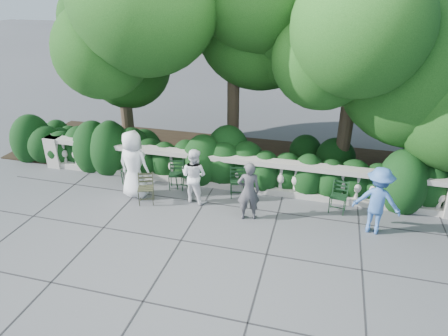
% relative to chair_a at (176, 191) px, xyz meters
% --- Properties ---
extents(ground, '(90.00, 90.00, 0.00)m').
position_rel_chair_a_xyz_m(ground, '(1.47, -1.21, 0.00)').
color(ground, '#48494F').
rests_on(ground, ground).
extents(balustrade, '(12.00, 0.44, 1.00)m').
position_rel_chair_a_xyz_m(balustrade, '(1.47, 0.59, 0.49)').
color(balustrade, '#9E998E').
rests_on(balustrade, ground).
extents(shrub_hedge, '(15.00, 2.60, 1.70)m').
position_rel_chair_a_xyz_m(shrub_hedge, '(1.47, 1.79, 0.00)').
color(shrub_hedge, black).
rests_on(shrub_hedge, ground).
extents(tree_canopy, '(15.04, 6.52, 6.78)m').
position_rel_chair_a_xyz_m(tree_canopy, '(2.15, 1.98, 3.96)').
color(tree_canopy, '#3F3023').
rests_on(tree_canopy, ground).
extents(chair_a, '(0.54, 0.57, 0.84)m').
position_rel_chair_a_xyz_m(chair_a, '(0.00, 0.00, 0.00)').
color(chair_a, black).
rests_on(chair_a, ground).
extents(chair_b, '(0.55, 0.58, 0.84)m').
position_rel_chair_a_xyz_m(chair_b, '(-1.46, 0.09, 0.00)').
color(chair_b, black).
rests_on(chair_b, ground).
extents(chair_c, '(0.47, 0.51, 0.84)m').
position_rel_chair_a_xyz_m(chair_c, '(-1.45, -0.05, 0.00)').
color(chair_c, black).
rests_on(chair_c, ground).
extents(chair_d, '(0.55, 0.58, 0.84)m').
position_rel_chair_a_xyz_m(chair_d, '(0.19, 0.03, 0.00)').
color(chair_d, black).
rests_on(chair_d, ground).
extents(chair_e, '(0.56, 0.59, 0.84)m').
position_rel_chair_a_xyz_m(chair_e, '(1.80, 0.02, 0.00)').
color(chair_e, black).
rests_on(chair_e, ground).
extents(chair_f, '(0.51, 0.54, 0.84)m').
position_rel_chair_a_xyz_m(chair_f, '(4.41, -0.11, 0.00)').
color(chair_f, black).
rests_on(chair_f, ground).
extents(chair_weathered, '(0.58, 0.60, 0.84)m').
position_rel_chair_a_xyz_m(chair_weathered, '(-0.46, -0.98, 0.00)').
color(chair_weathered, black).
rests_on(chair_weathered, ground).
extents(person_businessman, '(1.02, 0.75, 1.90)m').
position_rel_chair_a_xyz_m(person_businessman, '(-0.96, -0.54, 0.95)').
color(person_businessman, white).
rests_on(person_businessman, ground).
extents(person_woman_grey, '(0.64, 0.52, 1.54)m').
position_rel_chair_a_xyz_m(person_woman_grey, '(2.27, -0.86, 0.77)').
color(person_woman_grey, '#444349').
rests_on(person_woman_grey, ground).
extents(person_casual_man, '(0.85, 0.74, 1.51)m').
position_rel_chair_a_xyz_m(person_casual_man, '(0.69, -0.38, 0.76)').
color(person_casual_man, white).
rests_on(person_casual_man, ground).
extents(person_older_blue, '(1.16, 0.78, 1.66)m').
position_rel_chair_a_xyz_m(person_older_blue, '(5.26, -0.65, 0.83)').
color(person_older_blue, '#3863A9').
rests_on(person_older_blue, ground).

